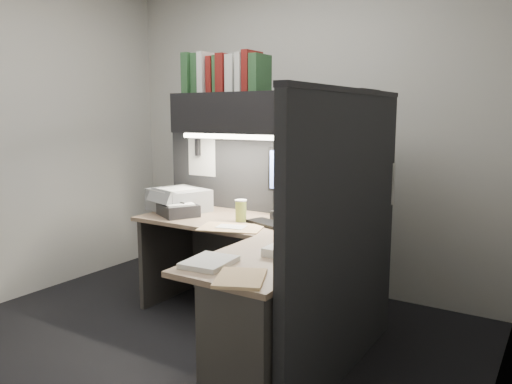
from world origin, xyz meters
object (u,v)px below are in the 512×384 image
telephone (352,223)px  monitor (298,192)px  keyboard (274,225)px  notebook_stack (178,210)px  overhead_shelf (267,113)px  desk (245,292)px  printer (179,200)px  coffee_cup (241,211)px

telephone → monitor: bearing=-170.2°
keyboard → notebook_stack: (-0.81, -0.07, 0.03)m
overhead_shelf → keyboard: overhead_shelf is taller
desk → keyboard: (-0.10, 0.52, 0.30)m
desk → notebook_stack: notebook_stack is taller
desk → printer: printer is taller
monitor → keyboard: (-0.04, -0.26, -0.20)m
monitor → telephone: bearing=-7.8°
monitor → coffee_cup: (-0.33, -0.25, -0.13)m
overhead_shelf → monitor: overhead_shelf is taller
monitor → telephone: 0.48m
monitor → keyboard: 0.33m
keyboard → coffee_cup: (-0.28, 0.01, 0.06)m
keyboard → coffee_cup: size_ratio=3.00×
monitor → notebook_stack: bearing=-159.0°
overhead_shelf → notebook_stack: overhead_shelf is taller
telephone → notebook_stack: notebook_stack is taller
desk → monitor: monitor is taller
telephone → printer: 1.42m
monitor → keyboard: bearing=-99.5°
printer → coffee_cup: bearing=11.0°
desk → overhead_shelf: 1.33m
overhead_shelf → printer: size_ratio=3.59×
keyboard → printer: printer is taller
keyboard → printer: 0.94m
printer → monitor: bearing=27.7°
overhead_shelf → coffee_cup: (-0.09, -0.22, -0.70)m
overhead_shelf → notebook_stack: (-0.61, -0.30, -0.73)m
printer → keyboard: bearing=12.1°
printer → notebook_stack: printer is taller
printer → notebook_stack: bearing=-33.4°
monitor → printer: bearing=-169.9°
notebook_stack → printer: bearing=129.2°
overhead_shelf → keyboard: bearing=-49.6°
keyboard → coffee_cup: 0.29m
desk → overhead_shelf: size_ratio=1.10×
desk → overhead_shelf: overhead_shelf is taller
printer → telephone: bearing=22.2°
overhead_shelf → telephone: 1.00m
desk → monitor: size_ratio=3.28×
telephone → notebook_stack: (-1.29, -0.27, 0.00)m
monitor → printer: 1.00m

